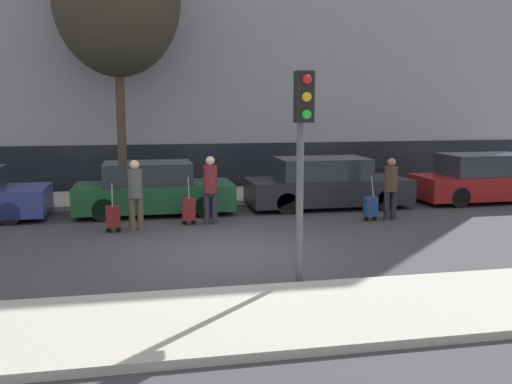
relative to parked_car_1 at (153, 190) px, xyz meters
The scene contains 15 objects.
ground_plane 4.80m from the parked_car_1, 73.19° to the right, with size 80.00×80.00×0.00m, color #38383A.
sidewalk_near 8.44m from the parked_car_1, 80.59° to the right, with size 28.00×2.50×0.12m.
sidewalk_far 2.87m from the parked_car_1, 60.63° to the left, with size 28.00×3.00×0.12m.
building_facade 8.55m from the parked_car_1, 77.21° to the left, with size 28.00×2.89×13.09m.
parked_car_1 is the anchor object (origin of this frame).
parked_car_2 4.98m from the parked_car_1, ahead, with size 4.68×1.84×1.46m.
parked_car_3 10.15m from the parked_car_1, ahead, with size 4.56×1.75×1.49m.
pedestrian_left 2.07m from the parked_car_1, 102.60° to the right, with size 0.34×0.34×1.68m.
trolley_left 2.38m from the parked_car_1, 114.39° to the right, with size 0.34×0.29×1.17m.
pedestrian_center 2.20m from the parked_car_1, 50.45° to the right, with size 0.35×0.34×1.71m.
trolley_center 1.86m from the parked_car_1, 62.81° to the right, with size 0.34×0.29×1.21m.
pedestrian_right 6.39m from the parked_car_1, 18.70° to the right, with size 0.35×0.34×1.61m.
trolley_right 5.88m from the parked_car_1, 20.68° to the right, with size 0.34×0.29×1.17m.
traffic_light 7.50m from the parked_car_1, 72.09° to the right, with size 0.28×0.47×3.49m.
parked_bicycle 7.43m from the parked_car_1, 17.24° to the left, with size 1.77×0.06×0.96m.
Camera 1 is at (-1.67, -11.13, 2.97)m, focal length 40.00 mm.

